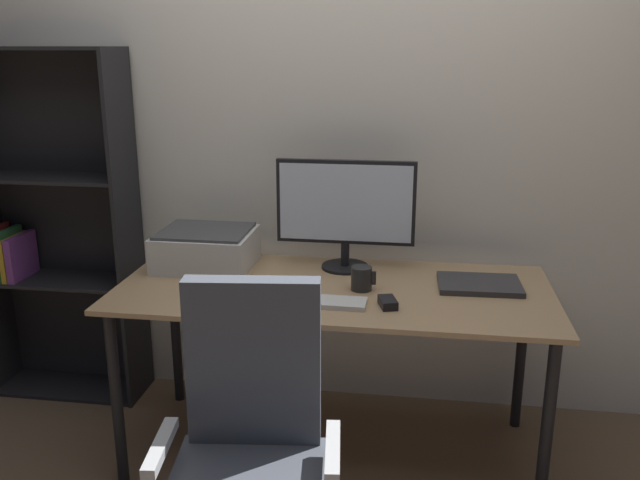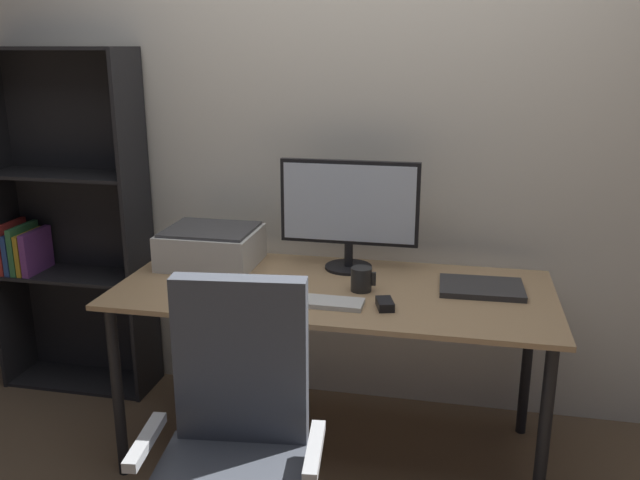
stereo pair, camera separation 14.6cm
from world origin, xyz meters
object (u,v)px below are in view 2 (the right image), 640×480
at_px(monitor, 349,208).
at_px(printer, 211,246).
at_px(desk, 334,305).
at_px(office_chair, 235,471).
at_px(bookshelf, 67,227).
at_px(coffee_mug, 361,279).
at_px(keyboard, 324,302).
at_px(mouse, 385,304).
at_px(laptop, 481,288).

bearing_deg(monitor, printer, -174.44).
bearing_deg(desk, office_chair, -99.15).
bearing_deg(printer, bookshelf, 166.32).
relative_size(coffee_mug, bookshelf, 0.06).
height_order(desk, printer, printer).
relative_size(desk, coffee_mug, 17.50).
relative_size(keyboard, coffee_mug, 2.98).
relative_size(keyboard, office_chair, 0.29).
relative_size(monitor, mouse, 6.05).
xyz_separation_m(monitor, laptop, (0.55, -0.15, -0.26)).
height_order(desk, office_chair, office_chair).
bearing_deg(printer, laptop, -4.78).
height_order(monitor, office_chair, monitor).
height_order(coffee_mug, laptop, coffee_mug).
bearing_deg(monitor, desk, -94.56).
bearing_deg(mouse, printer, 139.59).
relative_size(printer, bookshelf, 0.24).
height_order(laptop, printer, printer).
bearing_deg(laptop, keyboard, -156.25).
relative_size(mouse, printer, 0.24).
bearing_deg(desk, laptop, 8.35).
bearing_deg(monitor, bookshelf, 174.30).
distance_m(laptop, bookshelf, 1.98).
bearing_deg(bookshelf, mouse, -19.02).
bearing_deg(mouse, monitor, 99.85).
relative_size(printer, office_chair, 0.40).
distance_m(mouse, office_chair, 0.80).
bearing_deg(monitor, mouse, -63.88).
bearing_deg(mouse, bookshelf, 144.71).
distance_m(printer, office_chair, 1.16).
relative_size(coffee_mug, office_chair, 0.10).
distance_m(office_chair, bookshelf, 1.78).
bearing_deg(coffee_mug, office_chair, -106.81).
height_order(printer, bookshelf, bookshelf).
height_order(mouse, printer, printer).
relative_size(monitor, coffee_mug, 5.96).
xyz_separation_m(laptop, office_chair, (-0.70, -0.92, -0.29)).
xyz_separation_m(mouse, laptop, (0.35, 0.26, -0.01)).
bearing_deg(monitor, coffee_mug, -69.76).
relative_size(desk, office_chair, 1.69).
distance_m(keyboard, printer, 0.68).
distance_m(monitor, laptop, 0.63).
bearing_deg(bookshelf, monitor, -5.70).
bearing_deg(mouse, laptop, 20.83).
bearing_deg(coffee_mug, desk, 171.60).
height_order(desk, bookshelf, bookshelf).
distance_m(keyboard, office_chair, 0.72).
height_order(mouse, bookshelf, bookshelf).
distance_m(laptop, printer, 1.15).
xyz_separation_m(laptop, bookshelf, (-1.96, 0.29, 0.06)).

